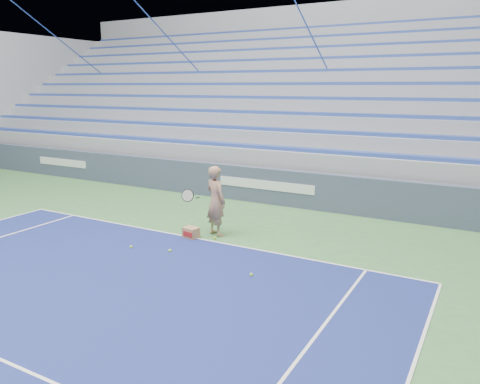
% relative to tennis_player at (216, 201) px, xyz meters
% --- Properties ---
extents(sponsor_barrier, '(30.00, 0.32, 1.10)m').
position_rel_tennis_player_xyz_m(sponsor_barrier, '(-0.30, 3.51, -0.31)').
color(sponsor_barrier, '#3C465C').
rests_on(sponsor_barrier, ground).
extents(bleachers, '(31.00, 9.15, 7.30)m').
position_rel_tennis_player_xyz_m(bleachers, '(-0.31, 9.23, 1.50)').
color(bleachers, '#93959B').
rests_on(bleachers, ground).
extents(tennis_player, '(0.97, 0.93, 1.72)m').
position_rel_tennis_player_xyz_m(tennis_player, '(0.00, 0.00, 0.00)').
color(tennis_player, tan).
rests_on(tennis_player, ground).
extents(ball_box, '(0.39, 0.32, 0.27)m').
position_rel_tennis_player_xyz_m(ball_box, '(-0.39, -0.50, -0.73)').
color(ball_box, '#A87D51').
rests_on(ball_box, ground).
extents(tennis_ball_0, '(0.07, 0.07, 0.07)m').
position_rel_tennis_player_xyz_m(tennis_ball_0, '(-1.15, -1.76, -0.83)').
color(tennis_ball_0, '#B3E82F').
rests_on(tennis_ball_0, ground).
extents(tennis_ball_1, '(0.07, 0.07, 0.07)m').
position_rel_tennis_player_xyz_m(tennis_ball_1, '(-0.23, -1.53, -0.83)').
color(tennis_ball_1, '#B3E82F').
rests_on(tennis_ball_1, ground).
extents(tennis_ball_2, '(0.07, 0.07, 0.07)m').
position_rel_tennis_player_xyz_m(tennis_ball_2, '(1.95, -1.85, -0.83)').
color(tennis_ball_2, '#B3E82F').
rests_on(tennis_ball_2, ground).
extents(tennis_ball_3, '(0.07, 0.07, 0.07)m').
position_rel_tennis_player_xyz_m(tennis_ball_3, '(0.15, -0.31, -0.83)').
color(tennis_ball_3, '#B3E82F').
rests_on(tennis_ball_3, ground).
extents(tennis_ball_4, '(0.07, 0.07, 0.07)m').
position_rel_tennis_player_xyz_m(tennis_ball_4, '(-0.43, -0.23, -0.83)').
color(tennis_ball_4, '#B3E82F').
rests_on(tennis_ball_4, ground).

